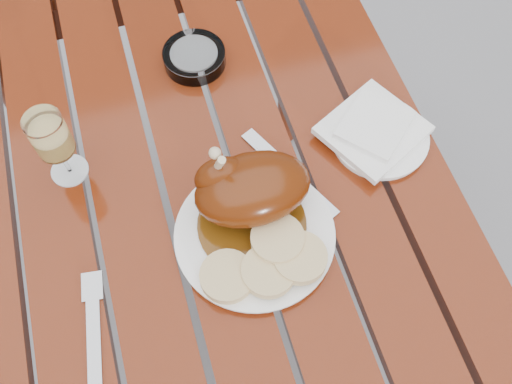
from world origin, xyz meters
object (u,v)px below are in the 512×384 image
table (218,280)px  wine_glass (57,148)px  side_plate (379,137)px  dinner_plate (255,235)px  ashtray (194,57)px

table → wine_glass: (-0.20, 0.12, 0.45)m
table → side_plate: 0.49m
dinner_plate → table: bearing=126.3°
dinner_plate → side_plate: dinner_plate is taller
table → side_plate: side_plate is taller
table → side_plate: (0.31, 0.03, 0.38)m
dinner_plate → wine_glass: 0.33m
dinner_plate → wine_glass: wine_glass is taller
dinner_plate → side_plate: size_ratio=1.49×
wine_glass → side_plate: wine_glass is taller
table → wine_glass: 0.50m
side_plate → ashtray: size_ratio=1.46×
table → dinner_plate: size_ratio=4.90×
dinner_plate → side_plate: (0.25, 0.11, -0.00)m
ashtray → side_plate: bearing=-44.4°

